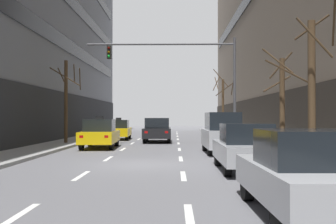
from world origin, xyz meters
TOP-DOWN VIEW (x-y plane):
  - ground_plane at (0.00, 0.00)m, footprint 120.00×120.00m
  - sidewalk_right at (6.07, 0.00)m, footprint 2.59×80.00m
  - lane_stripe_l1_s2 at (-1.59, -8.00)m, footprint 0.16×2.00m
  - lane_stripe_l1_s3 at (-1.59, -3.00)m, footprint 0.16×2.00m
  - lane_stripe_l1_s4 at (-1.59, 2.00)m, footprint 0.16×2.00m
  - lane_stripe_l1_s5 at (-1.59, 7.00)m, footprint 0.16×2.00m
  - lane_stripe_l1_s6 at (-1.59, 12.00)m, footprint 0.16×2.00m
  - lane_stripe_l1_s7 at (-1.59, 17.00)m, footprint 0.16×2.00m
  - lane_stripe_l1_s8 at (-1.59, 22.00)m, footprint 0.16×2.00m
  - lane_stripe_l1_s9 at (-1.59, 27.00)m, footprint 0.16×2.00m
  - lane_stripe_l1_s10 at (-1.59, 32.00)m, footprint 0.16×2.00m
  - lane_stripe_l2_s2 at (1.59, -8.00)m, footprint 0.16×2.00m
  - lane_stripe_l2_s3 at (1.59, -3.00)m, footprint 0.16×2.00m
  - lane_stripe_l2_s4 at (1.59, 2.00)m, footprint 0.16×2.00m
  - lane_stripe_l2_s5 at (1.59, 7.00)m, footprint 0.16×2.00m
  - lane_stripe_l2_s6 at (1.59, 12.00)m, footprint 0.16×2.00m
  - lane_stripe_l2_s7 at (1.59, 17.00)m, footprint 0.16×2.00m
  - lane_stripe_l2_s8 at (1.59, 22.00)m, footprint 0.16×2.00m
  - lane_stripe_l2_s9 at (1.59, 27.00)m, footprint 0.16×2.00m
  - lane_stripe_l2_s10 at (1.59, 32.00)m, footprint 0.16×2.00m
  - taxi_driving_0 at (-3.15, 16.40)m, footprint 1.90×4.27m
  - taxi_driving_1 at (-3.05, 7.82)m, footprint 2.06×4.58m
  - car_driving_2 at (0.07, 13.39)m, footprint 2.02×4.68m
  - car_parked_0 at (3.72, -7.92)m, footprint 1.85×4.30m
  - car_parked_1 at (3.72, -1.79)m, footprint 1.80×4.29m
  - car_parked_2 at (3.72, 4.63)m, footprint 1.85×4.27m
  - traffic_signal_0 at (2.31, 10.10)m, footprint 9.58×0.35m
  - street_tree_0 at (5.80, 21.51)m, footprint 2.11×2.11m
  - street_tree_1 at (-5.76, 10.53)m, footprint 1.86×2.21m
  - street_tree_2 at (5.80, 1.24)m, footprint 1.89×1.68m
  - street_tree_3 at (5.83, -2.30)m, footprint 1.56×1.65m

SIDE VIEW (x-z plane):
  - ground_plane at x=0.00m, z-range 0.00..0.00m
  - lane_stripe_l1_s2 at x=-1.59m, z-range 0.00..0.01m
  - lane_stripe_l1_s3 at x=-1.59m, z-range 0.00..0.01m
  - lane_stripe_l1_s4 at x=-1.59m, z-range 0.00..0.01m
  - lane_stripe_l1_s5 at x=-1.59m, z-range 0.00..0.01m
  - lane_stripe_l1_s6 at x=-1.59m, z-range 0.00..0.01m
  - lane_stripe_l1_s7 at x=-1.59m, z-range 0.00..0.01m
  - lane_stripe_l1_s8 at x=-1.59m, z-range 0.00..0.01m
  - lane_stripe_l1_s9 at x=-1.59m, z-range 0.00..0.01m
  - lane_stripe_l1_s10 at x=-1.59m, z-range 0.00..0.01m
  - lane_stripe_l2_s2 at x=1.59m, z-range 0.00..0.01m
  - lane_stripe_l2_s3 at x=1.59m, z-range 0.00..0.01m
  - lane_stripe_l2_s4 at x=1.59m, z-range 0.00..0.01m
  - lane_stripe_l2_s5 at x=1.59m, z-range 0.00..0.01m
  - lane_stripe_l2_s6 at x=1.59m, z-range 0.00..0.01m
  - lane_stripe_l2_s7 at x=1.59m, z-range 0.00..0.01m
  - lane_stripe_l2_s8 at x=1.59m, z-range 0.00..0.01m
  - lane_stripe_l2_s9 at x=1.59m, z-range 0.00..0.01m
  - lane_stripe_l2_s10 at x=1.59m, z-range 0.00..0.01m
  - sidewalk_right at x=6.07m, z-range 0.00..0.14m
  - taxi_driving_0 at x=-3.15m, z-range -0.10..1.66m
  - car_parked_0 at x=3.72m, z-range -0.01..1.59m
  - car_parked_1 at x=3.72m, z-range -0.01..1.60m
  - taxi_driving_1 at x=-3.05m, z-range -0.10..1.77m
  - car_driving_2 at x=0.07m, z-range -0.01..1.73m
  - car_parked_2 at x=3.72m, z-range 0.00..2.05m
  - street_tree_2 at x=5.80m, z-range 0.16..4.69m
  - street_tree_3 at x=5.83m, z-range 0.01..5.45m
  - street_tree_1 at x=-5.76m, z-range 0.32..5.71m
  - street_tree_0 at x=5.80m, z-range 0.05..6.14m
  - traffic_signal_0 at x=2.31m, z-range 1.50..8.27m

